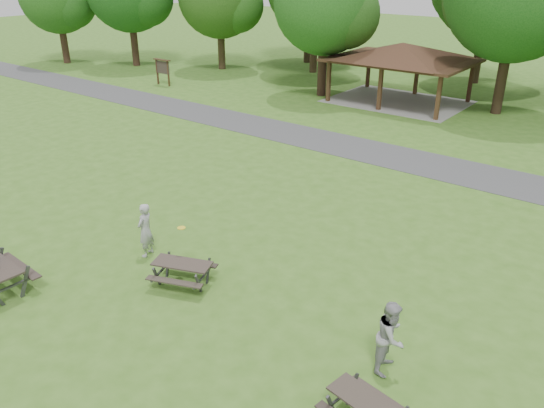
{
  "coord_description": "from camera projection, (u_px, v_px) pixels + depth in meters",
  "views": [
    {
      "loc": [
        10.54,
        -8.35,
        8.52
      ],
      "look_at": [
        1.0,
        4.0,
        1.3
      ],
      "focal_mm": 35.0,
      "sensor_mm": 36.0,
      "label": 1
    }
  ],
  "objects": [
    {
      "name": "asphalt_path",
      "position": [
        382.0,
        154.0,
        25.47
      ],
      "size": [
        120.0,
        3.2,
        0.02
      ],
      "primitive_type": "cube",
      "color": "#3F4042",
      "rests_on": "ground"
    },
    {
      "name": "picnic_table_far",
      "position": [
        367.0,
        407.0,
        10.42
      ],
      "size": [
        1.79,
        1.53,
        0.7
      ],
      "color": "#302822",
      "rests_on": "ground"
    },
    {
      "name": "frisbee_in_flight",
      "position": [
        181.0,
        228.0,
        15.24
      ],
      "size": [
        0.31,
        0.31,
        0.02
      ],
      "color": "yellow",
      "rests_on": "ground"
    },
    {
      "name": "frisbee_catcher",
      "position": [
        391.0,
        337.0,
        11.79
      ],
      "size": [
        0.78,
        0.94,
        1.78
      ],
      "primitive_type": "imported",
      "rotation": [
        0.0,
        0.0,
        1.7
      ],
      "color": "#9E9EA1",
      "rests_on": "ground"
    },
    {
      "name": "picnic_table_middle",
      "position": [
        182.0,
        268.0,
        15.08
      ],
      "size": [
        2.04,
        1.85,
        0.72
      ],
      "color": "#312923",
      "rests_on": "ground"
    },
    {
      "name": "tree_row_d",
      "position": [
        326.0,
        6.0,
        34.12
      ],
      "size": [
        6.93,
        6.6,
        9.27
      ],
      "color": "black",
      "rests_on": "ground"
    },
    {
      "name": "notice_board",
      "position": [
        162.0,
        67.0,
        38.89
      ],
      "size": [
        1.6,
        0.3,
        1.88
      ],
      "color": "#321B12",
      "rests_on": "ground"
    },
    {
      "name": "ground",
      "position": [
        161.0,
        281.0,
        15.42
      ],
      "size": [
        160.0,
        160.0,
        0.0
      ],
      "primitive_type": "plane",
      "color": "#3B681D",
      "rests_on": "ground"
    },
    {
      "name": "pavilion",
      "position": [
        402.0,
        54.0,
        33.59
      ],
      "size": [
        8.6,
        7.01,
        3.76
      ],
      "color": "#362313",
      "rests_on": "ground"
    },
    {
      "name": "frisbee_thrower",
      "position": [
        145.0,
        230.0,
        16.43
      ],
      "size": [
        0.58,
        0.73,
        1.76
      ],
      "primitive_type": "imported",
      "rotation": [
        0.0,
        0.0,
        -1.3
      ],
      "color": "#A4A4A7",
      "rests_on": "ground"
    }
  ]
}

